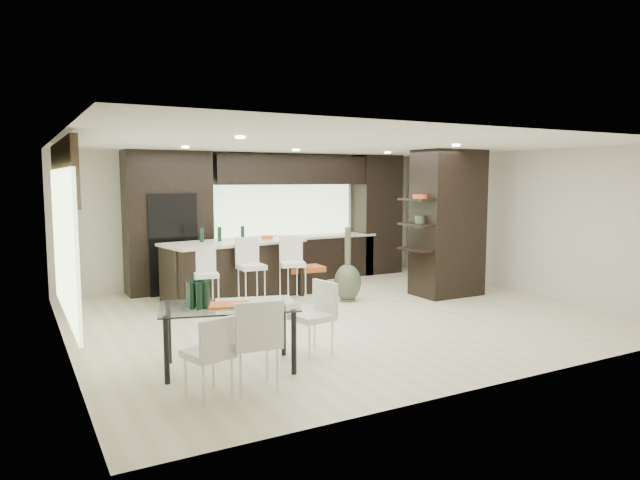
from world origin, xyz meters
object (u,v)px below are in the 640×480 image
kitchen_island (234,269)px  floor_vase (348,264)px  bench (291,280)px  stool_left (207,287)px  chair_far (208,359)px  dining_table (229,337)px  stool_right (293,276)px  chair_near (254,347)px  chair_end (312,322)px  stool_mid (251,279)px

kitchen_island → floor_vase: floor_vase is taller
bench → floor_vase: size_ratio=0.98×
stool_left → chair_far: bearing=-97.7°
dining_table → stool_right: bearing=68.0°
stool_left → dining_table: stool_left is taller
kitchen_island → chair_far: bearing=-122.9°
stool_left → chair_near: bearing=-90.4°
chair_end → dining_table: bearing=80.1°
stool_mid → chair_far: stool_mid is taller
bench → chair_far: 5.23m
kitchen_island → floor_vase: bearing=-45.3°
chair_end → stool_mid: bearing=-16.6°
kitchen_island → bench: (1.10, -0.10, -0.28)m
dining_table → chair_near: chair_near is taller
stool_left → dining_table: size_ratio=0.55×
chair_near → chair_far: chair_near is taller
chair_near → chair_end: size_ratio=1.07×
stool_left → stool_right: 1.55m
stool_left → chair_near: chair_near is taller
stool_right → bench: 0.85m
chair_near → chair_far: bearing=-176.9°
stool_right → bench: (0.32, 0.75, -0.22)m
chair_near → dining_table: bearing=97.1°
floor_vase → chair_near: 4.47m
chair_near → chair_far: size_ratio=1.16×
stool_left → dining_table: (-0.63, -2.85, -0.05)m
stool_left → chair_far: 3.73m
stool_right → chair_near: 4.19m
stool_left → stool_right: stool_right is taller
kitchen_island → stool_right: bearing=-57.4°
kitchen_island → stool_left: size_ratio=3.01×
dining_table → stool_mid: bearing=79.2°
chair_far → stool_mid: bearing=46.7°
dining_table → stool_left: bearing=93.3°
stool_right → dining_table: stool_right is taller
stool_left → chair_near: size_ratio=0.94×
stool_right → chair_near: bearing=-103.9°
stool_mid → stool_right: (0.78, 0.00, -0.01)m
kitchen_island → stool_mid: (0.00, -0.85, -0.05)m
dining_table → chair_end: (1.07, -0.00, 0.05)m
bench → dining_table: 4.36m
stool_left → chair_end: size_ratio=1.01×
stool_left → chair_near: 3.65m
chair_far → bench: bearing=39.9°
stool_left → chair_far: (-1.10, -3.57, -0.03)m
kitchen_island → dining_table: kitchen_island is taller
stool_mid → dining_table: (-1.40, -2.82, -0.11)m
kitchen_island → chair_end: kitchen_island is taller
kitchen_island → stool_left: kitchen_island is taller
dining_table → chair_far: size_ratio=1.98×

